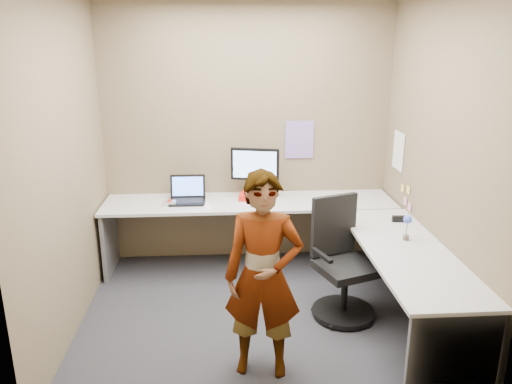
{
  "coord_description": "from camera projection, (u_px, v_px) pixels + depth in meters",
  "views": [
    {
      "loc": [
        -0.25,
        -3.87,
        2.32
      ],
      "look_at": [
        0.02,
        0.25,
        1.05
      ],
      "focal_mm": 35.0,
      "sensor_mm": 36.0,
      "label": 1
    }
  ],
  "objects": [
    {
      "name": "person",
      "position": [
        263.0,
        276.0,
        3.45
      ],
      "size": [
        0.59,
        0.44,
        1.5
      ],
      "primitive_type": "imported",
      "rotation": [
        0.0,
        0.0,
        -0.15
      ],
      "color": "#999399",
      "rests_on": "ground"
    },
    {
      "name": "paper_ream",
      "position": [
        255.0,
        196.0,
        5.16
      ],
      "size": [
        0.35,
        0.29,
        0.06
      ],
      "primitive_type": "cube",
      "rotation": [
        0.0,
        0.0,
        -0.21
      ],
      "color": "red",
      "rests_on": "desk"
    },
    {
      "name": "calendar_white",
      "position": [
        398.0,
        151.0,
        4.97
      ],
      "size": [
        0.01,
        0.28,
        0.38
      ],
      "primitive_type": "cube",
      "color": "white",
      "rests_on": "wall_right"
    },
    {
      "name": "sticky_note_d",
      "position": [
        403.0,
        188.0,
        4.88
      ],
      "size": [
        0.01,
        0.07,
        0.07
      ],
      "primitive_type": "cube",
      "color": "#F2E059",
      "rests_on": "wall_right"
    },
    {
      "name": "desk",
      "position": [
        300.0,
        234.0,
        4.61
      ],
      "size": [
        2.98,
        2.58,
        0.73
      ],
      "color": "#B2B2B2",
      "rests_on": "ground"
    },
    {
      "name": "sticky_note_a",
      "position": [
        408.0,
        190.0,
        4.73
      ],
      "size": [
        0.01,
        0.07,
        0.07
      ],
      "primitive_type": "cube",
      "color": "#F2E059",
      "rests_on": "wall_right"
    },
    {
      "name": "calendar_purple",
      "position": [
        299.0,
        140.0,
        5.27
      ],
      "size": [
        0.3,
        0.01,
        0.4
      ],
      "primitive_type": "cube",
      "color": "#846BB7",
      "rests_on": "wall_back"
    },
    {
      "name": "wall_left",
      "position": [
        64.0,
        169.0,
        3.9
      ],
      "size": [
        0.0,
        2.7,
        2.7
      ],
      "primitive_type": "plane",
      "rotation": [
        1.57,
        0.0,
        1.57
      ],
      "color": "brown",
      "rests_on": "ground"
    },
    {
      "name": "sticky_note_c",
      "position": [
        410.0,
        207.0,
        4.7
      ],
      "size": [
        0.01,
        0.07,
        0.07
      ],
      "primitive_type": "cube",
      "color": "pink",
      "rests_on": "wall_right"
    },
    {
      "name": "laptop",
      "position": [
        188.0,
        195.0,
        5.09
      ],
      "size": [
        0.36,
        0.3,
        0.25
      ],
      "rotation": [
        0.0,
        0.0,
        -0.0
      ],
      "color": "black",
      "rests_on": "desk"
    },
    {
      "name": "wall_back",
      "position": [
        247.0,
        135.0,
        5.23
      ],
      "size": [
        3.0,
        0.0,
        3.0
      ],
      "primitive_type": "plane",
      "rotation": [
        1.57,
        0.0,
        0.0
      ],
      "color": "brown",
      "rests_on": "ground"
    },
    {
      "name": "flower",
      "position": [
        407.0,
        224.0,
        4.08
      ],
      "size": [
        0.07,
        0.07,
        0.22
      ],
      "color": "brown",
      "rests_on": "desk"
    },
    {
      "name": "origami",
      "position": [
        207.0,
        205.0,
        4.9
      ],
      "size": [
        0.1,
        0.1,
        0.06
      ],
      "primitive_type": "cone",
      "color": "white",
      "rests_on": "desk"
    },
    {
      "name": "monitor",
      "position": [
        255.0,
        167.0,
        5.09
      ],
      "size": [
        0.49,
        0.19,
        0.47
      ],
      "rotation": [
        0.0,
        0.0,
        -0.21
      ],
      "color": "black",
      "rests_on": "paper_ream"
    },
    {
      "name": "stapler",
      "position": [
        400.0,
        219.0,
        4.52
      ],
      "size": [
        0.15,
        0.06,
        0.05
      ],
      "primitive_type": "cube",
      "rotation": [
        0.0,
        0.0,
        -0.1
      ],
      "color": "black",
      "rests_on": "desk"
    },
    {
      "name": "ground",
      "position": [
        256.0,
        314.0,
        4.39
      ],
      "size": [
        3.0,
        3.0,
        0.0
      ],
      "primitive_type": "plane",
      "color": "#232327",
      "rests_on": "ground"
    },
    {
      "name": "office_chair",
      "position": [
        341.0,
        269.0,
        4.3
      ],
      "size": [
        0.59,
        0.58,
        1.02
      ],
      "rotation": [
        0.0,
        0.0,
        0.35
      ],
      "color": "black",
      "rests_on": "ground"
    },
    {
      "name": "trackball_mouse",
      "position": [
        170.0,
        203.0,
        4.96
      ],
      "size": [
        0.12,
        0.08,
        0.07
      ],
      "color": "#B7B7BC",
      "rests_on": "desk"
    },
    {
      "name": "sticky_note_b",
      "position": [
        405.0,
        201.0,
        4.81
      ],
      "size": [
        0.01,
        0.07,
        0.07
      ],
      "primitive_type": "cube",
      "color": "pink",
      "rests_on": "wall_right"
    },
    {
      "name": "wall_right",
      "position": [
        438.0,
        162.0,
        4.09
      ],
      "size": [
        0.0,
        2.7,
        2.7
      ],
      "primitive_type": "plane",
      "rotation": [
        1.57,
        0.0,
        -1.57
      ],
      "color": "brown",
      "rests_on": "ground"
    }
  ]
}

